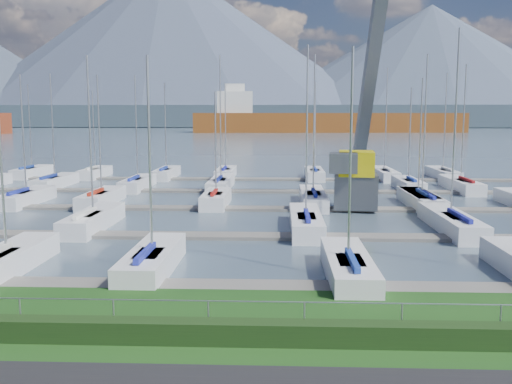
{
  "coord_description": "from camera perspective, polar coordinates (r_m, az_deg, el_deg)",
  "views": [
    {
      "loc": [
        1.2,
        -17.06,
        6.97
      ],
      "look_at": [
        0.0,
        12.0,
        3.0
      ],
      "focal_mm": 40.0,
      "sensor_mm": 36.0,
      "label": 1
    }
  ],
  "objects": [
    {
      "name": "path",
      "position": [
        15.74,
        -2.38,
        -18.49
      ],
      "size": [
        160.0,
        2.0,
        0.04
      ],
      "primitive_type": "cube",
      "color": "black",
      "rests_on": "grass"
    },
    {
      "name": "water",
      "position": [
        277.16,
        2.14,
        6.25
      ],
      "size": [
        800.0,
        540.0,
        0.2
      ],
      "primitive_type": "cube",
      "color": "#485A6A"
    },
    {
      "name": "hedge",
      "position": [
        17.97,
        -1.69,
        -13.85
      ],
      "size": [
        80.0,
        0.7,
        0.7
      ],
      "primitive_type": "cube",
      "color": "#1D3513",
      "rests_on": "grass"
    },
    {
      "name": "fence",
      "position": [
        18.05,
        -1.61,
        -10.88
      ],
      "size": [
        80.0,
        0.04,
        0.04
      ],
      "primitive_type": "cylinder",
      "rotation": [
        0.0,
        1.57,
        0.0
      ],
      "color": "#999CA2",
      "rests_on": "grass"
    },
    {
      "name": "foothill",
      "position": [
        347.06,
        2.19,
        7.61
      ],
      "size": [
        900.0,
        80.0,
        12.0
      ],
      "primitive_type": "cube",
      "color": "#3C4C58",
      "rests_on": "water"
    },
    {
      "name": "mountains",
      "position": [
        423.59,
        3.28,
        13.14
      ],
      "size": [
        1190.0,
        360.0,
        115.0
      ],
      "color": "#475169",
      "rests_on": "water"
    },
    {
      "name": "docks",
      "position": [
        43.67,
        0.76,
        -1.7
      ],
      "size": [
        90.0,
        41.6,
        0.25
      ],
      "color": "slate",
      "rests_on": "water"
    },
    {
      "name": "crane",
      "position": [
        44.96,
        10.43,
        5.55
      ],
      "size": [
        4.98,
        13.33,
        22.35
      ],
      "rotation": [
        0.0,
        0.0,
        -0.11
      ],
      "color": "#525459",
      "rests_on": "water"
    },
    {
      "name": "cargo_ship_mid",
      "position": [
        235.51,
        6.16,
        6.88
      ],
      "size": [
        110.24,
        26.45,
        21.5
      ],
      "rotation": [
        0.0,
        0.0,
        0.08
      ],
      "color": "brown",
      "rests_on": "water"
    },
    {
      "name": "sailboat_fleet",
      "position": [
        46.12,
        -0.21,
        5.7
      ],
      "size": [
        75.13,
        49.76,
        13.09
      ],
      "color": "#203AA2",
      "rests_on": "water"
    }
  ]
}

